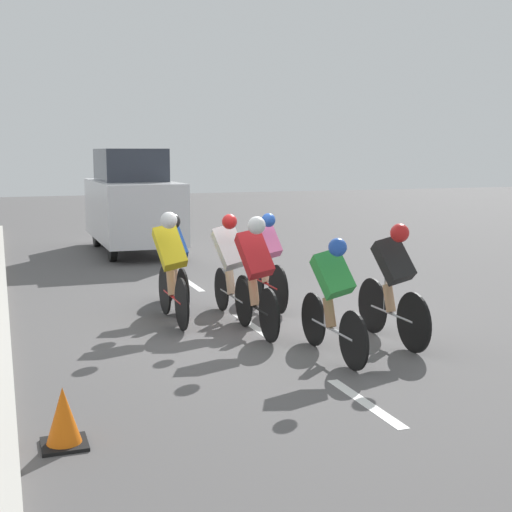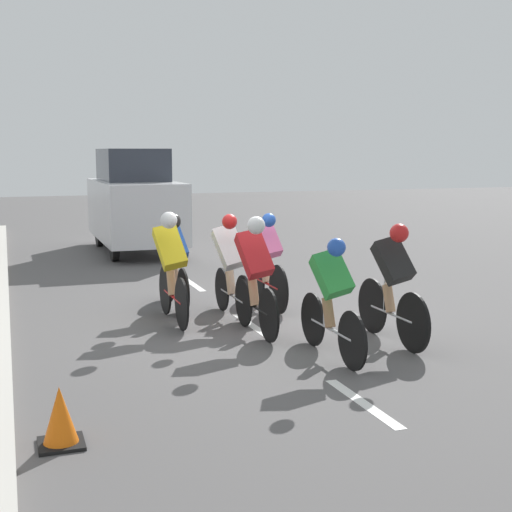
% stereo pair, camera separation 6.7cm
% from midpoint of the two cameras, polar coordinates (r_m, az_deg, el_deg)
% --- Properties ---
extents(ground_plane, '(60.00, 60.00, 0.00)m').
position_cam_midpoint_polar(ground_plane, '(10.00, -0.72, -5.17)').
color(ground_plane, '#565454').
extents(lane_stripe_near, '(0.12, 1.40, 0.01)m').
position_cam_midpoint_polar(lane_stripe_near, '(6.91, 8.80, -11.50)').
color(lane_stripe_near, white).
rests_on(lane_stripe_near, ground).
extents(lane_stripe_mid, '(0.12, 1.40, 0.01)m').
position_cam_midpoint_polar(lane_stripe_mid, '(9.73, -0.15, -5.55)').
color(lane_stripe_mid, white).
rests_on(lane_stripe_mid, ground).
extents(lane_stripe_far, '(0.12, 1.40, 0.01)m').
position_cam_midpoint_polar(lane_stripe_far, '(12.72, -4.91, -2.26)').
color(lane_stripe_far, white).
rests_on(lane_stripe_far, ground).
extents(curb, '(0.20, 27.37, 0.14)m').
position_cam_midpoint_polar(curb, '(9.20, -19.45, -6.42)').
color(curb, beige).
rests_on(curb, ground).
extents(cyclist_yellow, '(0.43, 1.72, 1.56)m').
position_cam_midpoint_polar(cyclist_yellow, '(9.76, -6.62, -0.70)').
color(cyclist_yellow, black).
rests_on(cyclist_yellow, ground).
extents(cyclist_green, '(0.42, 1.70, 1.42)m').
position_cam_midpoint_polar(cyclist_green, '(8.06, 6.32, -3.15)').
color(cyclist_green, black).
rests_on(cyclist_green, ground).
extents(cyclist_white, '(0.45, 1.66, 1.51)m').
position_cam_midpoint_polar(cyclist_white, '(9.92, -1.85, -0.62)').
color(cyclist_white, black).
rests_on(cyclist_white, ground).
extents(cyclist_black, '(0.43, 1.70, 1.51)m').
position_cam_midpoint_polar(cyclist_black, '(8.80, 11.11, -1.97)').
color(cyclist_black, black).
rests_on(cyclist_black, ground).
extents(cyclist_red, '(0.42, 1.66, 1.55)m').
position_cam_midpoint_polar(cyclist_red, '(9.08, 0.12, -1.30)').
color(cyclist_red, black).
rests_on(cyclist_red, ground).
extents(cyclist_pink, '(0.41, 1.69, 1.46)m').
position_cam_midpoint_polar(cyclist_pink, '(10.66, 1.05, -0.25)').
color(cyclist_pink, black).
rests_on(cyclist_pink, ground).
extents(cyclist_blue, '(0.42, 1.64, 1.47)m').
position_cam_midpoint_polar(cyclist_blue, '(10.61, -6.39, -0.14)').
color(cyclist_blue, black).
rests_on(cyclist_blue, ground).
extents(support_car, '(1.70, 4.13, 2.40)m').
position_cam_midpoint_polar(support_car, '(16.92, -9.60, 4.32)').
color(support_car, black).
rests_on(support_car, ground).
extents(traffic_cone, '(0.36, 0.36, 0.49)m').
position_cam_midpoint_polar(traffic_cone, '(6.03, -15.08, -12.36)').
color(traffic_cone, black).
rests_on(traffic_cone, ground).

